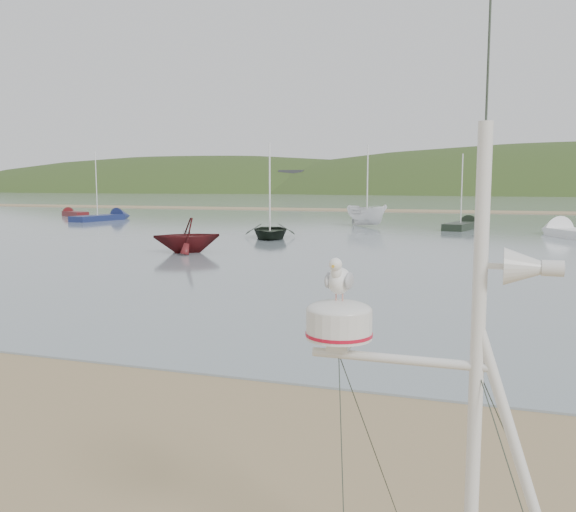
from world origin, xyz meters
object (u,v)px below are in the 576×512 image
(sailboat_dark_mid, at_px, (466,225))
(sailboat_blue_near, at_px, (112,217))
(boat_white, at_px, (367,197))
(boat_red, at_px, (187,220))
(sailboat_white_near, at_px, (565,232))
(dinghy_red_far, at_px, (71,213))
(boat_dark, at_px, (270,202))

(sailboat_dark_mid, distance_m, sailboat_blue_near, 31.82)
(boat_white, bearing_deg, boat_red, -150.79)
(boat_white, distance_m, sailboat_white_near, 14.70)
(sailboat_dark_mid, bearing_deg, dinghy_red_far, 172.49)
(boat_dark, distance_m, dinghy_red_far, 34.02)
(boat_dark, relative_size, boat_red, 1.38)
(boat_dark, xyz_separation_m, boat_white, (3.57, 12.31, 0.07))
(sailboat_dark_mid, xyz_separation_m, sailboat_white_near, (6.34, -4.99, -0.00))
(boat_red, height_order, sailboat_blue_near, sailboat_blue_near)
(boat_red, xyz_separation_m, sailboat_dark_mid, (12.24, 21.20, -1.35))
(sailboat_blue_near, height_order, dinghy_red_far, sailboat_blue_near)
(boat_red, distance_m, sailboat_dark_mid, 24.51)
(sailboat_white_near, relative_size, sailboat_blue_near, 1.15)
(dinghy_red_far, bearing_deg, sailboat_white_near, -12.51)
(sailboat_white_near, height_order, sailboat_blue_near, sailboat_white_near)
(boat_white, height_order, sailboat_white_near, sailboat_white_near)
(boat_white, distance_m, sailboat_dark_mid, 7.76)
(sailboat_white_near, bearing_deg, boat_white, 161.68)
(sailboat_dark_mid, distance_m, dinghy_red_far, 40.21)
(boat_red, relative_size, dinghy_red_far, 0.62)
(sailboat_white_near, bearing_deg, dinghy_red_far, 167.49)
(boat_white, distance_m, sailboat_blue_near, 24.44)
(boat_dark, height_order, sailboat_blue_near, sailboat_blue_near)
(boat_white, relative_size, sailboat_dark_mid, 0.74)
(boat_dark, distance_m, sailboat_dark_mid, 16.96)
(sailboat_blue_near, relative_size, dinghy_red_far, 1.38)
(sailboat_dark_mid, height_order, dinghy_red_far, sailboat_dark_mid)
(boat_red, relative_size, sailboat_dark_mid, 0.52)
(sailboat_white_near, bearing_deg, sailboat_dark_mid, 141.79)
(boat_dark, relative_size, sailboat_dark_mid, 0.72)
(dinghy_red_far, bearing_deg, boat_white, -9.93)
(sailboat_white_near, distance_m, sailboat_blue_near, 38.60)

